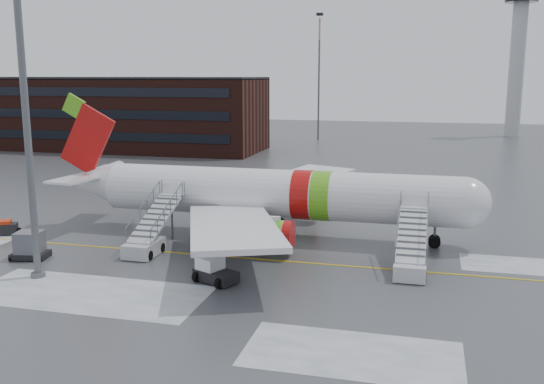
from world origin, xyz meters
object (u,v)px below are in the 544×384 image
(light_mast_near, at_px, (23,73))
(airstair_aft, at_px, (148,238))
(baggage_tractor, at_px, (5,229))
(pushback_tug, at_px, (214,271))
(uld_container, at_px, (30,246))
(airstair_fwd, at_px, (411,257))
(airliner, at_px, (267,194))

(light_mast_near, bearing_deg, airstair_aft, 56.68)
(baggage_tractor, bearing_deg, light_mast_near, -43.30)
(airstair_aft, relative_size, pushback_tug, 2.51)
(uld_container, relative_size, light_mast_near, 0.11)
(airstair_fwd, relative_size, baggage_tractor, 3.14)
(airstair_fwd, height_order, uld_container, airstair_fwd)
(airstair_aft, height_order, pushback_tug, airstair_aft)
(uld_container, bearing_deg, airstair_fwd, 7.48)
(airliner, relative_size, uld_container, 13.29)
(uld_container, height_order, light_mast_near, light_mast_near)
(airstair_fwd, bearing_deg, airstair_aft, 180.00)
(pushback_tug, bearing_deg, airstair_aft, 144.43)
(airstair_aft, bearing_deg, uld_container, -155.29)
(airstair_aft, xyz_separation_m, uld_container, (-7.39, -3.40, -0.16))
(airstair_fwd, relative_size, uld_container, 2.92)
(airstair_aft, distance_m, baggage_tractor, 13.43)
(airstair_fwd, xyz_separation_m, light_mast_near, (-22.94, -6.74, 11.71))
(airstair_aft, bearing_deg, airstair_fwd, 0.00)
(light_mast_near, bearing_deg, airliner, 48.99)
(airliner, bearing_deg, light_mast_near, -131.01)
(airliner, distance_m, light_mast_near, 19.92)
(light_mast_near, bearing_deg, airstair_fwd, 16.37)
(airstair_aft, xyz_separation_m, pushback_tug, (6.73, -4.82, -0.38))
(airstair_aft, bearing_deg, light_mast_near, -123.32)
(uld_container, distance_m, baggage_tractor, 7.79)
(pushback_tug, bearing_deg, baggage_tractor, 162.16)
(baggage_tractor, bearing_deg, airstair_fwd, -2.94)
(airstair_fwd, bearing_deg, light_mast_near, -163.63)
(airliner, xyz_separation_m, baggage_tractor, (-20.43, -4.90, -2.91))
(airliner, xyz_separation_m, airstair_fwd, (11.39, -6.54, -2.35))
(pushback_tug, height_order, baggage_tractor, pushback_tug)
(baggage_tractor, xyz_separation_m, light_mast_near, (8.89, -8.38, 12.26))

